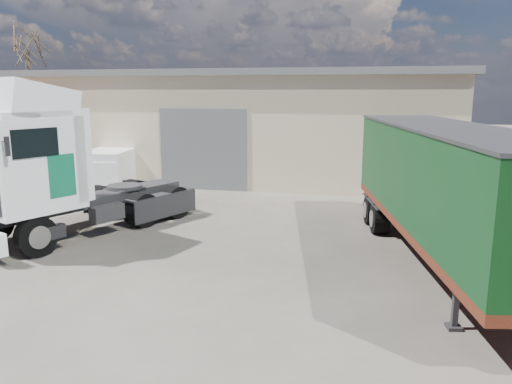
% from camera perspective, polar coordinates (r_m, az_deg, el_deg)
% --- Properties ---
extents(ground, '(120.00, 120.00, 0.00)m').
position_cam_1_polar(ground, '(12.89, -11.77, -8.56)').
color(ground, black).
rests_on(ground, ground).
extents(warehouse, '(30.60, 12.60, 5.42)m').
position_cam_1_polar(warehouse, '(29.24, -9.72, 8.00)').
color(warehouse, '#B7A88C').
rests_on(warehouse, ground).
extents(bare_tree, '(4.00, 4.00, 9.60)m').
position_cam_1_polar(bare_tree, '(38.84, -24.83, 15.74)').
color(bare_tree, '#382B21').
rests_on(bare_tree, ground).
extents(tractor_unit, '(5.20, 7.35, 4.71)m').
position_cam_1_polar(tractor_unit, '(15.87, -22.34, 1.98)').
color(tractor_unit, black).
rests_on(tractor_unit, ground).
extents(box_trailer, '(4.20, 10.90, 3.54)m').
position_cam_1_polar(box_trailer, '(13.10, 20.68, 1.05)').
color(box_trailer, '#2D2D30').
rests_on(box_trailer, ground).
extents(panel_van, '(2.46, 4.60, 1.79)m').
position_cam_1_polar(panel_van, '(23.61, -16.00, 2.67)').
color(panel_van, black).
rests_on(panel_van, ground).
extents(orange_skip, '(3.28, 2.06, 2.04)m').
position_cam_1_polar(orange_skip, '(25.03, -25.92, 2.35)').
color(orange_skip, '#2D2D30').
rests_on(orange_skip, ground).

